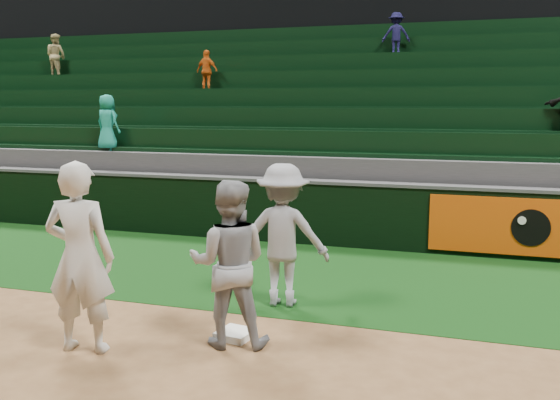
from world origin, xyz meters
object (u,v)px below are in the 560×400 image
object	(u,v)px
base_coach	(283,235)
first_baseman	(80,257)
baserunner	(229,263)
first_base	(235,334)

from	to	relation	value
base_coach	first_baseman	bearing A→B (deg)	45.77
first_baseman	base_coach	xyz separation A→B (m)	(1.61, 2.19, -0.09)
first_baseman	baserunner	distance (m)	1.62
baserunner	base_coach	size ratio (longest dim) A/B	0.98
first_base	base_coach	bearing A→B (deg)	83.49
first_base	first_baseman	distance (m)	1.97
baserunner	base_coach	xyz separation A→B (m)	(0.14, 1.52, 0.03)
first_base	first_baseman	world-z (taller)	first_baseman
first_baseman	baserunner	xyz separation A→B (m)	(1.47, 0.67, -0.11)
first_base	baserunner	distance (m)	0.92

